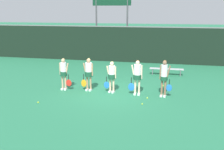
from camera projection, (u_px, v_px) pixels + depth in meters
ground_plane at (110, 92)px, 13.53m from camera, size 140.00×140.00×0.00m
fence_windscreen at (133, 44)px, 20.95m from camera, size 60.00×0.08×2.90m
scoreboard at (112, 5)px, 22.23m from camera, size 3.33×0.15×5.90m
bench_courtside at (166, 69)px, 17.01m from camera, size 2.16×0.38×0.44m
player_0 at (64, 72)px, 13.76m from camera, size 0.65×0.36×1.69m
player_1 at (89, 72)px, 13.61m from camera, size 0.67×0.40×1.72m
player_2 at (112, 75)px, 13.31m from camera, size 0.66×0.38×1.62m
player_3 at (137, 75)px, 12.91m from camera, size 0.70×0.41×1.76m
player_4 at (164, 75)px, 12.63m from camera, size 0.62×0.35×1.81m
tennis_ball_0 at (142, 104)px, 11.77m from camera, size 0.07×0.07×0.07m
tennis_ball_1 at (139, 87)px, 14.37m from camera, size 0.07×0.07×0.07m
tennis_ball_2 at (163, 86)px, 14.60m from camera, size 0.07×0.07×0.07m
tennis_ball_3 at (38, 102)px, 11.97m from camera, size 0.07×0.07×0.07m
tennis_ball_4 at (147, 98)px, 12.57m from camera, size 0.07×0.07×0.07m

